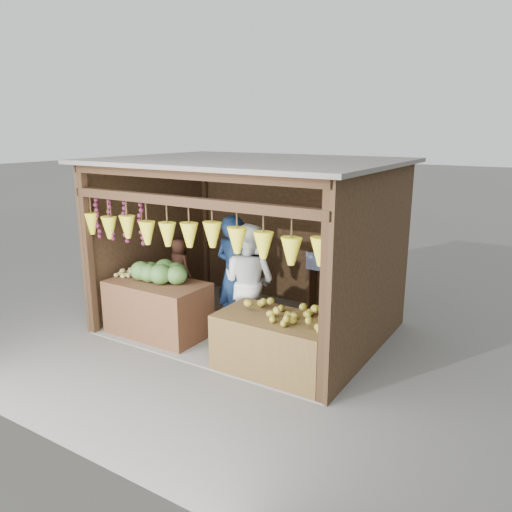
# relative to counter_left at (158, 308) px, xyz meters

# --- Properties ---
(ground) EXTENTS (80.00, 80.00, 0.00)m
(ground) POSITION_rel_counter_left_xyz_m (1.04, 0.96, -0.42)
(ground) COLOR #514F49
(ground) RESTS_ON ground
(stall_structure) EXTENTS (4.30, 3.30, 2.66)m
(stall_structure) POSITION_rel_counter_left_xyz_m (1.01, 0.91, 1.24)
(stall_structure) COLOR slate
(stall_structure) RESTS_ON ground
(back_shelf) EXTENTS (1.25, 0.32, 1.32)m
(back_shelf) POSITION_rel_counter_left_xyz_m (2.09, 2.24, 0.45)
(back_shelf) COLOR #382314
(back_shelf) RESTS_ON ground
(counter_left) EXTENTS (1.52, 0.85, 0.84)m
(counter_left) POSITION_rel_counter_left_xyz_m (0.00, 0.00, 0.00)
(counter_left) COLOR #492918
(counter_left) RESTS_ON ground
(counter_right) EXTENTS (1.54, 0.85, 0.76)m
(counter_right) POSITION_rel_counter_left_xyz_m (2.14, -0.10, -0.04)
(counter_right) COLOR #493318
(counter_right) RESTS_ON ground
(stool) EXTENTS (0.29, 0.29, 0.27)m
(stool) POSITION_rel_counter_left_xyz_m (-0.51, 1.10, -0.29)
(stool) COLOR black
(stool) RESTS_ON ground
(man_standing) EXTENTS (0.74, 0.55, 1.85)m
(man_standing) POSITION_rel_counter_left_xyz_m (0.93, 0.71, 0.51)
(man_standing) COLOR #122344
(man_standing) RESTS_ON ground
(woman_standing) EXTENTS (0.87, 0.69, 1.77)m
(woman_standing) POSITION_rel_counter_left_xyz_m (1.24, 0.65, 0.46)
(woman_standing) COLOR white
(woman_standing) RESTS_ON ground
(vendor_seated) EXTENTS (0.52, 0.38, 0.97)m
(vendor_seated) POSITION_rel_counter_left_xyz_m (-0.51, 1.10, 0.34)
(vendor_seated) COLOR #553022
(vendor_seated) RESTS_ON stool
(melon_pile) EXTENTS (1.00, 0.50, 0.32)m
(melon_pile) POSITION_rel_counter_left_xyz_m (-0.01, 0.08, 0.58)
(melon_pile) COLOR #175115
(melon_pile) RESTS_ON counter_left
(tanfruit_pile) EXTENTS (0.34, 0.40, 0.13)m
(tanfruit_pile) POSITION_rel_counter_left_xyz_m (-0.63, -0.00, 0.49)
(tanfruit_pile) COLOR #A6994C
(tanfruit_pile) RESTS_ON counter_left
(mango_pile) EXTENTS (1.40, 0.64, 0.22)m
(mango_pile) POSITION_rel_counter_left_xyz_m (2.25, -0.08, 0.45)
(mango_pile) COLOR #B16C17
(mango_pile) RESTS_ON counter_right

